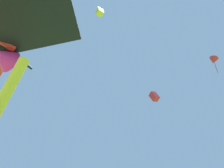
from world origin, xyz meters
TOP-DOWN VIEW (x-y plane):
  - held_stunt_kite at (0.29, 0.30)m, footprint 1.84×1.05m
  - distant_kite_red_far_center at (0.72, 16.04)m, footprint 1.13×1.02m
  - distant_kite_red_mid_right at (-7.95, 23.01)m, footprint 1.42×1.09m
  - distant_kite_yellow_high_left at (-6.38, 9.48)m, footprint 0.89×0.77m

SIDE VIEW (x-z plane):
  - held_stunt_kite at x=0.29m, z-range 2.06..2.47m
  - distant_kite_red_far_center at x=0.72m, z-range 12.75..14.49m
  - distant_kite_red_mid_right at x=-7.95m, z-range 16.48..18.02m
  - distant_kite_yellow_high_left at x=-6.38m, z-range 18.12..19.12m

